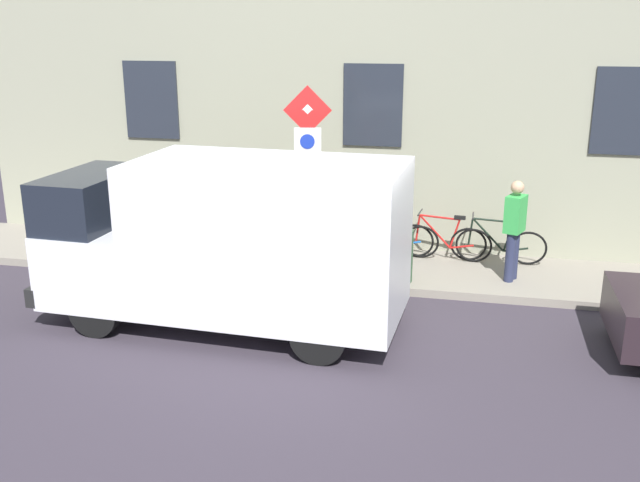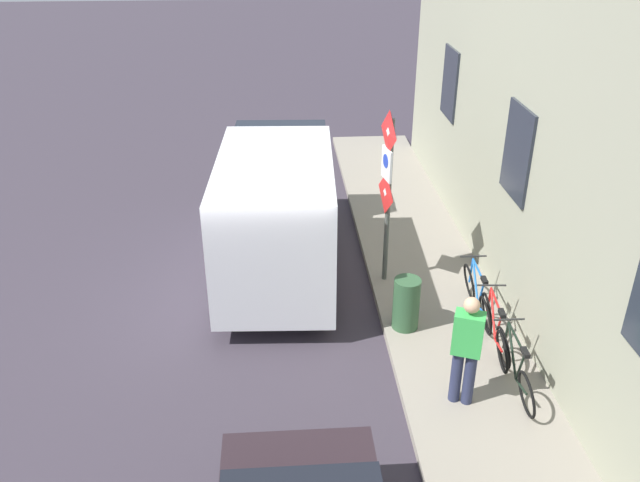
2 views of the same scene
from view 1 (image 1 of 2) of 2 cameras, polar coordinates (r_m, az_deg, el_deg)
The scene contains 10 objects.
ground_plane at distance 10.25m, azimuth 0.41°, elevation -8.19°, with size 80.00×80.00×0.00m, color #352E38.
sidewalk_slab at distance 13.14m, azimuth 3.28°, elevation -2.10°, with size 2.17×17.99×0.14m, color gray.
building_facade at distance 13.83m, azimuth 4.59°, elevation 17.49°, with size 0.75×15.99×8.98m.
sign_post_stacked at distance 11.91m, azimuth -0.97°, elevation 6.31°, with size 0.19×0.56×3.12m.
delivery_van at distance 10.51m, azimuth -7.11°, elevation 0.12°, with size 2.26×5.42×2.50m.
bicycle_black at distance 13.38m, azimuth 13.87°, elevation -0.24°, with size 0.46×1.71×0.89m.
bicycle_red at distance 13.38m, azimuth 9.80°, elevation 0.01°, with size 0.46×1.72×0.89m.
bicycle_blue at distance 13.44m, azimuth 5.74°, elevation 0.26°, with size 0.46×1.71×0.89m.
pedestrian at distance 12.45m, azimuth 15.10°, elevation 1.06°, with size 0.47×0.39×1.72m.
litter_bin at distance 12.19m, azimuth 6.32°, elevation -1.14°, with size 0.44×0.44×0.90m, color #2D5133.
Camera 1 is at (-9.08, -1.90, 4.36)m, focal length 40.49 mm.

